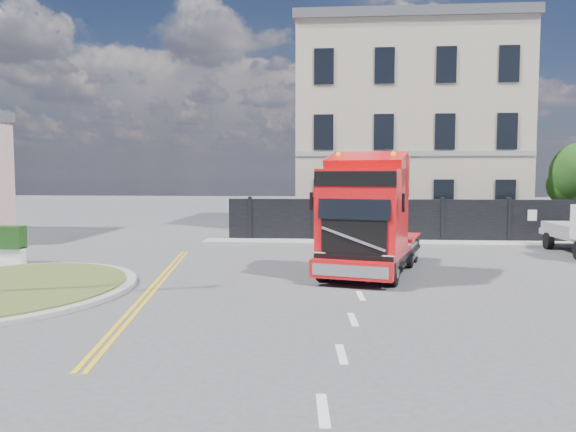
{
  "coord_description": "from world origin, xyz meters",
  "views": [
    {
      "loc": [
        1.91,
        -17.41,
        3.22
      ],
      "look_at": [
        0.45,
        1.05,
        1.8
      ],
      "focal_mm": 35.0,
      "sensor_mm": 36.0,
      "label": 1
    }
  ],
  "objects": [
    {
      "name": "georgian_building",
      "position": [
        6.0,
        16.5,
        5.77
      ],
      "size": [
        12.3,
        10.3,
        12.8
      ],
      "color": "#B2A38E",
      "rests_on": "ground"
    },
    {
      "name": "hoarding_fence",
      "position": [
        6.55,
        9.0,
        1.0
      ],
      "size": [
        18.8,
        0.25,
        2.0
      ],
      "color": "black",
      "rests_on": "ground"
    },
    {
      "name": "traffic_island",
      "position": [
        -7.0,
        -3.0,
        0.08
      ],
      "size": [
        6.8,
        6.8,
        0.17
      ],
      "color": "gray",
      "rests_on": "ground"
    },
    {
      "name": "ground",
      "position": [
        0.0,
        0.0,
        0.0
      ],
      "size": [
        120.0,
        120.0,
        0.0
      ],
      "primitive_type": "plane",
      "color": "#424244",
      "rests_on": "ground"
    },
    {
      "name": "pavement_far",
      "position": [
        6.0,
        8.1,
        0.06
      ],
      "size": [
        20.0,
        1.6,
        0.12
      ],
      "primitive_type": "cube",
      "color": "gray",
      "rests_on": "ground"
    },
    {
      "name": "truck",
      "position": [
        3.0,
        0.18,
        1.69
      ],
      "size": [
        3.91,
        6.68,
        3.77
      ],
      "rotation": [
        0.0,
        0.0,
        -0.27
      ],
      "color": "black",
      "rests_on": "ground"
    }
  ]
}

